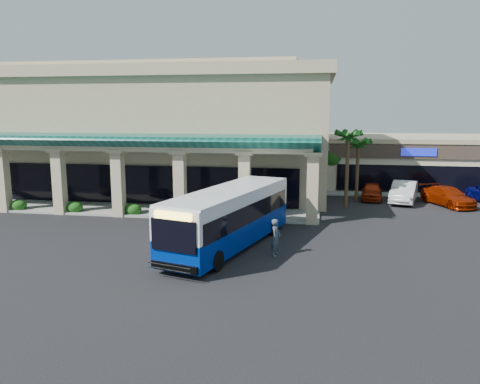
% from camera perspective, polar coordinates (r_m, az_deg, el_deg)
% --- Properties ---
extents(ground, '(110.00, 110.00, 0.00)m').
position_cam_1_polar(ground, '(27.15, -4.33, -5.93)').
color(ground, black).
extents(main_building, '(30.80, 14.80, 11.35)m').
position_cam_1_polar(main_building, '(43.80, -9.59, 7.50)').
color(main_building, tan).
rests_on(main_building, ground).
extents(arcade, '(30.00, 6.20, 5.70)m').
position_cam_1_polar(arcade, '(35.50, -14.33, 2.23)').
color(arcade, '#0D4E44').
rests_on(arcade, ground).
extents(strip_mall, '(22.50, 12.50, 4.90)m').
position_cam_1_polar(strip_mall, '(50.92, 22.86, 3.53)').
color(strip_mall, beige).
rests_on(strip_mall, ground).
extents(palm_0, '(2.40, 2.40, 6.60)m').
position_cam_1_polar(palm_0, '(36.62, 12.94, 3.22)').
color(palm_0, '#134713').
rests_on(palm_0, ground).
extents(palm_1, '(2.40, 2.40, 5.80)m').
position_cam_1_polar(palm_1, '(39.71, 14.13, 3.09)').
color(palm_1, '#134713').
rests_on(palm_1, ground).
extents(broadleaf_tree, '(2.60, 2.60, 4.81)m').
position_cam_1_polar(broadleaf_tree, '(44.63, 11.06, 3.28)').
color(broadleaf_tree, '#174910').
rests_on(broadleaf_tree, ground).
extents(transit_bus, '(5.69, 11.82, 3.22)m').
position_cam_1_polar(transit_bus, '(25.45, -1.26, -3.24)').
color(transit_bus, '#00228C').
rests_on(transit_bus, ground).
extents(pedestrian, '(0.61, 0.79, 1.92)m').
position_cam_1_polar(pedestrian, '(24.21, 4.39, -5.54)').
color(pedestrian, '#3B4856').
rests_on(pedestrian, ground).
extents(car_silver, '(2.14, 4.31, 1.41)m').
position_cam_1_polar(car_silver, '(40.87, 15.78, 0.09)').
color(car_silver, '#9E270A').
rests_on(car_silver, ground).
extents(car_white, '(3.12, 5.54, 1.73)m').
position_cam_1_polar(car_white, '(40.41, 19.35, 0.02)').
color(car_white, white).
rests_on(car_white, ground).
extents(car_red, '(3.96, 5.49, 1.48)m').
position_cam_1_polar(car_red, '(40.28, 24.02, -0.49)').
color(car_red, '#8F1F02').
rests_on(car_red, ground).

